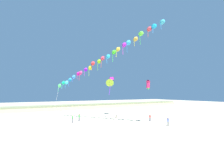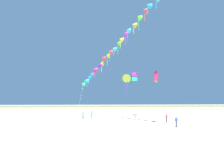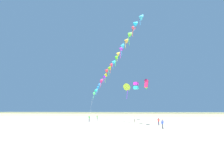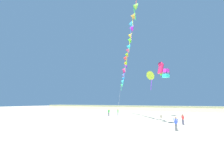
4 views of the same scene
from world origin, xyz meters
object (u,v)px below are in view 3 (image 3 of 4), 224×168
Objects in this scene: large_kite_low_lead at (136,86)px; large_kite_high_solo at (127,87)px; person_near_left at (89,118)px; person_mid_center at (135,119)px; person_far_left at (97,118)px; person_far_right at (162,123)px; large_kite_mid_trail at (146,84)px; person_near_right at (159,121)px.

large_kite_low_lead reaches higher than large_kite_high_solo.
person_near_left is 12.24m from person_mid_center.
person_far_left reaches higher than person_far_right.
person_far_right is (14.12, -14.14, -0.02)m from person_far_left.
person_mid_center is at bearing -7.45° from large_kite_high_solo.
large_kite_mid_trail is at bearing -71.03° from large_kite_high_solo.
person_mid_center is 0.73× the size of large_kite_low_lead.
person_far_right reaches higher than person_near_right.
person_near_right is at bearing -23.31° from person_near_left.
person_far_right is (16.06, -12.96, -0.04)m from person_near_left.
person_near_right is 0.72× the size of large_kite_mid_trail.
person_mid_center is at bearing 105.43° from person_far_right.
person_near_right reaches higher than person_mid_center.
person_near_left is 18.17m from person_near_right.
person_near_left is 0.79× the size of large_kite_mid_trail.
person_far_left is 17.87m from large_kite_mid_trail.
large_kite_low_lead is at bearing 93.74° from large_kite_mid_trail.
large_kite_high_solo is (8.41, 0.07, 8.62)m from person_far_left.
person_far_left is at bearing 31.34° from person_near_left.
large_kite_mid_trail is at bearing -80.04° from person_mid_center.
person_near_left is 2.27m from person_far_left.
person_far_right is at bearing -38.90° from person_near_left.
large_kite_mid_trail is at bearing 120.20° from person_far_right.
person_near_left is 1.10× the size of person_near_right.
person_mid_center is 10.44m from large_kite_low_lead.
large_kite_low_lead is 0.47× the size of large_kite_high_solo.
large_kite_high_solo reaches higher than person_far_right.
large_kite_low_lead is at bearing 77.37° from person_mid_center.
person_near_right is 8.48m from large_kite_mid_trail.
large_kite_high_solo is (-6.34, 8.44, 8.69)m from person_near_right.
person_near_left is 1.02× the size of person_far_left.
person_far_left is at bearing 179.04° from person_mid_center.
person_far_left is 0.38× the size of large_kite_high_solo.
person_near_right is 13.67m from large_kite_high_solo.
large_kite_low_lead is 0.94× the size of large_kite_mid_trail.
person_near_right is at bearing -53.10° from large_kite_high_solo.
large_kite_mid_trail reaches higher than person_far_right.
person_far_right is at bearing -80.66° from large_kite_low_lead.
person_near_right is 0.95× the size of person_far_right.
person_far_right is 20.55m from large_kite_low_lead.
large_kite_low_lead is at bearing 53.86° from large_kite_high_solo.
person_far_left is 1.02× the size of person_far_right.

